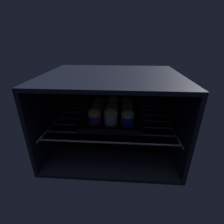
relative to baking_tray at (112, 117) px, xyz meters
The scene contains 12 objects.
oven_cavity 4.67cm from the baking_tray, 90.00° to the left, with size 59.00×47.00×37.00cm.
oven_rack 1.11cm from the baking_tray, 90.00° to the right, with size 54.80×42.00×0.80cm.
baking_tray is the anchor object (origin of this frame).
muffin_row0_col0 10.85cm from the baking_tray, 135.60° to the right, with size 5.68×5.68×8.08cm.
muffin_row0_col1 8.29cm from the baking_tray, 92.34° to the right, with size 6.13×6.13×8.13cm.
muffin_row0_col2 11.01cm from the baking_tray, 45.37° to the right, with size 5.68×5.68×7.70cm.
muffin_row1_col0 7.84cm from the baking_tray, behind, with size 5.90×5.90×7.45cm.
muffin_row1_col1 4.01cm from the baking_tray, 108.23° to the left, with size 5.68×5.68×7.33cm.
muffin_row1_col2 7.99cm from the baking_tray, ahead, with size 5.68×5.68×7.62cm.
muffin_row2_col0 10.69cm from the baking_tray, 133.20° to the left, with size 5.85×5.85×7.49cm.
muffin_row2_col1 8.66cm from the baking_tray, 91.10° to the left, with size 6.12×6.12×8.09cm.
muffin_row2_col2 10.64cm from the baking_tray, 45.64° to the left, with size 5.68×5.68×8.24cm.
Camera 1 is at (4.87, -48.25, 49.86)cm, focal length 26.31 mm.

